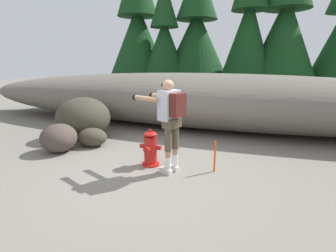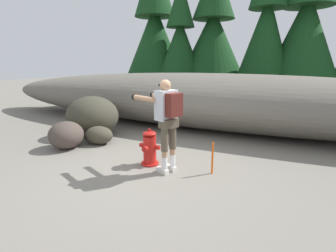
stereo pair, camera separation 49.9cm
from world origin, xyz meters
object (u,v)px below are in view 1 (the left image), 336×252
(utility_worker, at_px, (169,115))
(survey_stake, at_px, (215,157))
(boulder_small, at_px, (92,137))
(boulder_mid, at_px, (59,138))
(boulder_large, at_px, (83,118))
(fire_hydrant, at_px, (150,149))

(utility_worker, bearing_deg, survey_stake, -138.97)
(boulder_small, bearing_deg, survey_stake, -9.55)
(survey_stake, bearing_deg, boulder_mid, -178.65)
(boulder_large, height_order, boulder_small, boulder_large)
(utility_worker, xyz_separation_m, boulder_mid, (-2.73, 0.20, -0.76))
(fire_hydrant, distance_m, utility_worker, 0.89)
(fire_hydrant, distance_m, boulder_large, 2.71)
(fire_hydrant, relative_size, boulder_small, 1.02)
(boulder_small, distance_m, survey_stake, 3.11)
(fire_hydrant, xyz_separation_m, boulder_small, (-1.81, 0.62, -0.11))
(utility_worker, bearing_deg, boulder_small, 2.27)
(boulder_mid, xyz_separation_m, survey_stake, (3.53, 0.08, -0.02))
(boulder_mid, bearing_deg, fire_hydrant, -0.54)
(utility_worker, distance_m, boulder_small, 2.55)
(boulder_large, relative_size, survey_stake, 2.35)
(utility_worker, height_order, boulder_mid, utility_worker)
(boulder_large, xyz_separation_m, boulder_mid, (0.17, -1.12, -0.23))
(utility_worker, bearing_deg, boulder_mid, 17.47)
(survey_stake, bearing_deg, boulder_small, 170.45)
(fire_hydrant, relative_size, boulder_large, 0.52)
(survey_stake, bearing_deg, utility_worker, -160.56)
(utility_worker, bearing_deg, boulder_large, -2.73)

